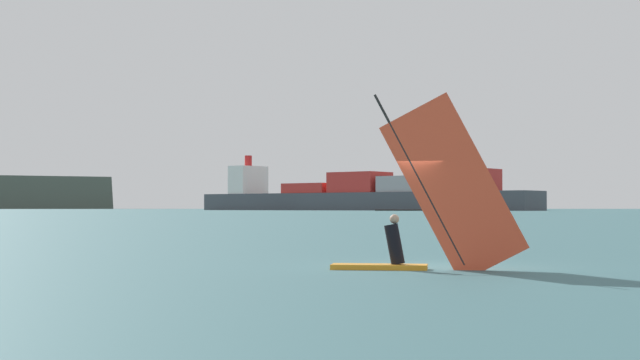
{
  "coord_description": "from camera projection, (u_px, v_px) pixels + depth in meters",
  "views": [
    {
      "loc": [
        -8.92,
        -21.02,
        1.43
      ],
      "look_at": [
        1.86,
        16.35,
        2.57
      ],
      "focal_mm": 52.61,
      "sensor_mm": 36.0,
      "label": 1
    }
  ],
  "objects": [
    {
      "name": "distant_headland",
      "position": [
        303.0,
        197.0,
        1351.58
      ],
      "size": [
        1335.41,
        675.59,
        34.25
      ],
      "primitive_type": "cube",
      "rotation": [
        0.0,
        0.0,
        0.18
      ],
      "color": "#4C564C",
      "rests_on": "ground_plane"
    },
    {
      "name": "ground_plane",
      "position": [
        433.0,
        267.0,
        22.62
      ],
      "size": [
        4000.0,
        4000.0,
        0.0
      ],
      "primitive_type": "plane",
      "color": "#386066"
    },
    {
      "name": "cargo_ship",
      "position": [
        360.0,
        195.0,
        476.07
      ],
      "size": [
        132.57,
        174.54,
        30.56
      ],
      "rotation": [
        0.0,
        0.0,
        5.33
      ],
      "color": "#3F444C",
      "rests_on": "ground_plane"
    },
    {
      "name": "windsurfer",
      "position": [
        422.0,
        218.0,
        21.48
      ],
      "size": [
        4.26,
        2.18,
        4.36
      ],
      "rotation": [
        0.0,
        0.0,
        2.72
      ],
      "color": "orange",
      "rests_on": "ground_plane"
    }
  ]
}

